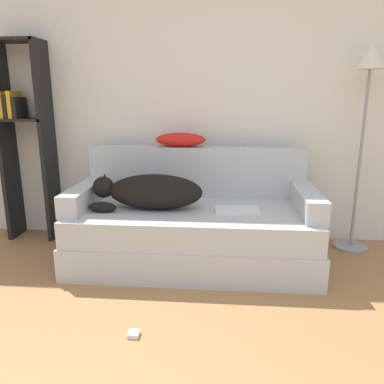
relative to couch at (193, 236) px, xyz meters
The scene contains 11 objects.
wall_back 1.31m from the couch, 72.53° to the left, with size 6.90×0.06×2.70m.
couch is the anchor object (origin of this frame).
couch_backrest 0.57m from the couch, 90.00° to the left, with size 1.79×0.15×0.42m.
couch_arm_left 0.89m from the couch, behind, with size 0.15×0.71×0.16m.
couch_arm_right 0.89m from the couch, ahead, with size 0.15×0.71×0.16m.
dog 0.48m from the couch, behind, with size 0.83×0.29×0.26m.
laptop 0.41m from the couch, ahead, with size 0.34×0.23×0.02m.
throw_pillow 0.80m from the couch, 109.77° to the left, with size 0.41×0.21×0.12m.
bookshelf 1.74m from the couch, 163.95° to the left, with size 0.41×0.26×1.72m.
floor_lamp 1.76m from the couch, 16.17° to the left, with size 0.28×0.28×1.67m.
power_adapter 1.03m from the couch, 103.84° to the right, with size 0.06×0.06×0.03m.
Camera 1 is at (0.03, -0.67, 1.26)m, focal length 35.00 mm.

